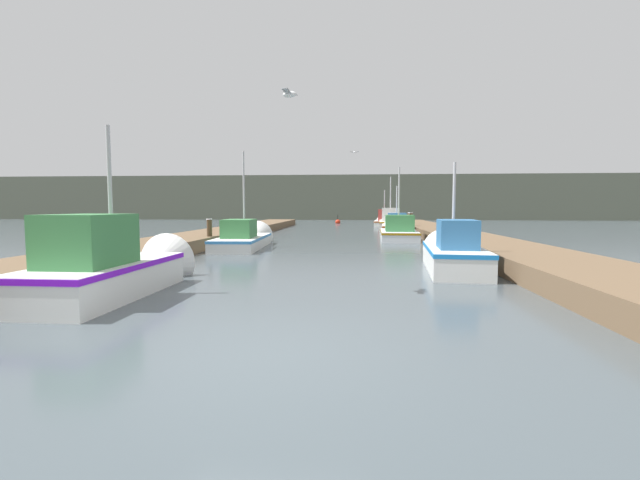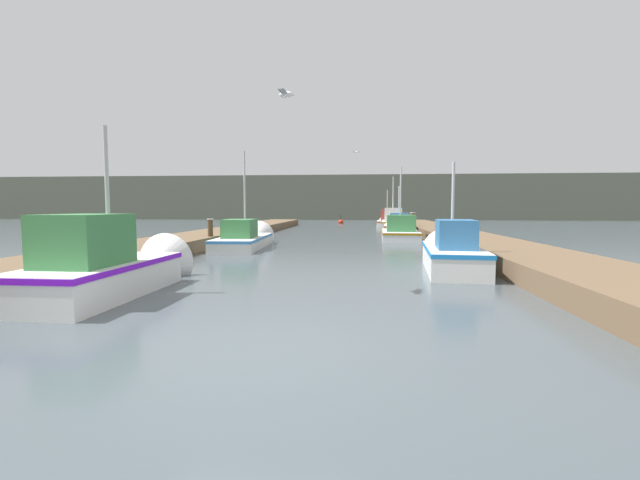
{
  "view_description": "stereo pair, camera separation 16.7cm",
  "coord_description": "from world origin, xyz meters",
  "px_view_note": "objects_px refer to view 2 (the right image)",
  "views": [
    {
      "loc": [
        1.1,
        -4.76,
        1.72
      ],
      "look_at": [
        -0.17,
        10.5,
        0.52
      ],
      "focal_mm": 24.0,
      "sensor_mm": 36.0,
      "label": 1
    },
    {
      "loc": [
        1.27,
        -4.74,
        1.72
      ],
      "look_at": [
        -0.17,
        10.5,
        0.52
      ],
      "focal_mm": 24.0,
      "sensor_mm": 36.0,
      "label": 2
    }
  ],
  "objects_px": {
    "fishing_boat_1": "(451,253)",
    "fishing_boat_6": "(387,222)",
    "mooring_piling_2": "(40,263)",
    "mooring_piling_0": "(210,233)",
    "channel_buoy": "(341,222)",
    "fishing_boat_5": "(393,223)",
    "seagull_1": "(286,94)",
    "seagull_lead": "(356,152)",
    "fishing_boat_2": "(247,238)",
    "fishing_boat_4": "(398,227)",
    "mooring_piling_1": "(412,223)",
    "fishing_boat_0": "(114,266)",
    "fishing_boat_3": "(400,232)"
  },
  "relations": [
    {
      "from": "fishing_boat_2",
      "to": "fishing_boat_6",
      "type": "relative_size",
      "value": 1.27
    },
    {
      "from": "fishing_boat_3",
      "to": "seagull_lead",
      "type": "relative_size",
      "value": 9.29
    },
    {
      "from": "fishing_boat_3",
      "to": "seagull_lead",
      "type": "distance_m",
      "value": 6.77
    },
    {
      "from": "mooring_piling_0",
      "to": "fishing_boat_2",
      "type": "bearing_deg",
      "value": 35.8
    },
    {
      "from": "fishing_boat_2",
      "to": "fishing_boat_3",
      "type": "distance_m",
      "value": 8.39
    },
    {
      "from": "fishing_boat_1",
      "to": "channel_buoy",
      "type": "bearing_deg",
      "value": 103.39
    },
    {
      "from": "fishing_boat_6",
      "to": "seagull_1",
      "type": "height_order",
      "value": "seagull_1"
    },
    {
      "from": "fishing_boat_5",
      "to": "mooring_piling_2",
      "type": "distance_m",
      "value": 26.13
    },
    {
      "from": "fishing_boat_1",
      "to": "fishing_boat_6",
      "type": "relative_size",
      "value": 1.0
    },
    {
      "from": "fishing_boat_3",
      "to": "mooring_piling_2",
      "type": "height_order",
      "value": "fishing_boat_3"
    },
    {
      "from": "mooring_piling_2",
      "to": "seagull_1",
      "type": "height_order",
      "value": "seagull_1"
    },
    {
      "from": "mooring_piling_2",
      "to": "fishing_boat_2",
      "type": "bearing_deg",
      "value": 84.29
    },
    {
      "from": "mooring_piling_0",
      "to": "seagull_lead",
      "type": "relative_size",
      "value": 2.18
    },
    {
      "from": "fishing_boat_0",
      "to": "fishing_boat_3",
      "type": "xyz_separation_m",
      "value": [
        6.98,
        14.66,
        -0.13
      ]
    },
    {
      "from": "fishing_boat_0",
      "to": "channel_buoy",
      "type": "xyz_separation_m",
      "value": [
        2.94,
        35.49,
        -0.37
      ]
    },
    {
      "from": "fishing_boat_4",
      "to": "mooring_piling_2",
      "type": "xyz_separation_m",
      "value": [
        -8.33,
        -19.81,
        0.25
      ]
    },
    {
      "from": "mooring_piling_0",
      "to": "seagull_lead",
      "type": "height_order",
      "value": "seagull_lead"
    },
    {
      "from": "fishing_boat_4",
      "to": "mooring_piling_2",
      "type": "relative_size",
      "value": 3.51
    },
    {
      "from": "fishing_boat_5",
      "to": "fishing_boat_6",
      "type": "bearing_deg",
      "value": 94.37
    },
    {
      "from": "fishing_boat_0",
      "to": "mooring_piling_1",
      "type": "relative_size",
      "value": 3.42
    },
    {
      "from": "mooring_piling_0",
      "to": "channel_buoy",
      "type": "distance_m",
      "value": 26.8
    },
    {
      "from": "fishing_boat_1",
      "to": "mooring_piling_1",
      "type": "height_order",
      "value": "fishing_boat_1"
    },
    {
      "from": "fishing_boat_3",
      "to": "seagull_1",
      "type": "height_order",
      "value": "seagull_1"
    },
    {
      "from": "fishing_boat_6",
      "to": "seagull_lead",
      "type": "xyz_separation_m",
      "value": [
        -2.58,
        -10.24,
        4.67
      ]
    },
    {
      "from": "fishing_boat_0",
      "to": "seagull_1",
      "type": "relative_size",
      "value": 8.13
    },
    {
      "from": "fishing_boat_1",
      "to": "fishing_boat_3",
      "type": "height_order",
      "value": "fishing_boat_3"
    },
    {
      "from": "fishing_boat_1",
      "to": "channel_buoy",
      "type": "height_order",
      "value": "fishing_boat_1"
    },
    {
      "from": "fishing_boat_2",
      "to": "mooring_piling_2",
      "type": "bearing_deg",
      "value": -98.77
    },
    {
      "from": "fishing_boat_5",
      "to": "seagull_1",
      "type": "relative_size",
      "value": 10.55
    },
    {
      "from": "mooring_piling_0",
      "to": "channel_buoy",
      "type": "height_order",
      "value": "mooring_piling_0"
    },
    {
      "from": "fishing_boat_1",
      "to": "fishing_boat_5",
      "type": "relative_size",
      "value": 0.8
    },
    {
      "from": "fishing_boat_1",
      "to": "fishing_boat_2",
      "type": "bearing_deg",
      "value": 146.0
    },
    {
      "from": "fishing_boat_6",
      "to": "mooring_piling_2",
      "type": "distance_m",
      "value": 31.0
    },
    {
      "from": "mooring_piling_2",
      "to": "seagull_1",
      "type": "bearing_deg",
      "value": 12.64
    },
    {
      "from": "mooring_piling_1",
      "to": "seagull_lead",
      "type": "relative_size",
      "value": 2.39
    },
    {
      "from": "fishing_boat_5",
      "to": "seagull_1",
      "type": "distance_m",
      "value": 24.3
    },
    {
      "from": "fishing_boat_4",
      "to": "mooring_piling_1",
      "type": "bearing_deg",
      "value": 43.93
    },
    {
      "from": "fishing_boat_4",
      "to": "channel_buoy",
      "type": "xyz_separation_m",
      "value": [
        -4.36,
        16.38,
        -0.27
      ]
    },
    {
      "from": "fishing_boat_1",
      "to": "fishing_boat_2",
      "type": "height_order",
      "value": "fishing_boat_2"
    },
    {
      "from": "fishing_boat_2",
      "to": "mooring_piling_2",
      "type": "height_order",
      "value": "fishing_boat_2"
    },
    {
      "from": "fishing_boat_4",
      "to": "channel_buoy",
      "type": "bearing_deg",
      "value": 108.8
    },
    {
      "from": "seagull_1",
      "to": "fishing_boat_6",
      "type": "bearing_deg",
      "value": -174.7
    },
    {
      "from": "fishing_boat_2",
      "to": "fishing_boat_5",
      "type": "distance_m",
      "value": 15.87
    },
    {
      "from": "fishing_boat_2",
      "to": "channel_buoy",
      "type": "bearing_deg",
      "value": 80.45
    },
    {
      "from": "fishing_boat_1",
      "to": "fishing_boat_6",
      "type": "xyz_separation_m",
      "value": [
        -0.18,
        25.27,
        -0.04
      ]
    },
    {
      "from": "fishing_boat_1",
      "to": "mooring_piling_2",
      "type": "height_order",
      "value": "fishing_boat_1"
    },
    {
      "from": "mooring_piling_1",
      "to": "fishing_boat_3",
      "type": "bearing_deg",
      "value": -103.68
    },
    {
      "from": "fishing_boat_4",
      "to": "fishing_boat_1",
      "type": "bearing_deg",
      "value": -85.74
    },
    {
      "from": "fishing_boat_6",
      "to": "fishing_boat_4",
      "type": "bearing_deg",
      "value": -85.17
    },
    {
      "from": "seagull_lead",
      "to": "seagull_1",
      "type": "xyz_separation_m",
      "value": [
        -1.19,
        -18.64,
        -1.2
      ]
    }
  ]
}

